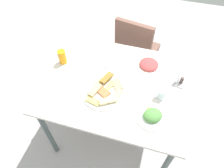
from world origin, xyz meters
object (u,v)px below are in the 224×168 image
Objects in this scene: dining_table at (117,89)px; salad_plate_greens at (149,65)px; salad_plate_rice at (152,116)px; drinking_glass at (161,94)px; dining_chair at (136,49)px; soda_can at (62,57)px; fork at (99,65)px; condiment_caddy at (179,81)px; paper_napkin at (100,64)px; pide_platter at (104,91)px; spoon at (101,62)px.

salad_plate_greens reaches higher than dining_table.
salad_plate_rice is at bearing -77.35° from salad_plate_greens.
drinking_glass is (0.14, -0.30, 0.03)m from salad_plate_greens.
soda_can is (-0.52, -0.67, 0.34)m from dining_chair.
salad_plate_greens is at bearing 27.94° from fork.
dining_chair is 8.42× the size of condiment_caddy.
condiment_caddy is at bearing 11.88° from fork.
salad_plate_rice is 2.15× the size of condiment_caddy.
condiment_caddy is at bearing -2.72° from paper_napkin.
fork is at bearing 116.24° from pide_platter.
dining_table is 0.28m from spoon.
drinking_glass is (0.35, -0.05, 0.13)m from dining_table.
fork reaches higher than paper_napkin.
condiment_caddy reaches higher than salad_plate_greens.
drinking_glass reaches higher than paper_napkin.
paper_napkin is (-0.55, 0.21, -0.04)m from drinking_glass.
condiment_caddy reaches higher than dining_table.
condiment_caddy is at bearing 56.30° from drinking_glass.
soda_can is at bearing -167.39° from salad_plate_greens.
paper_napkin is (-0.20, 0.16, 0.08)m from dining_table.
soda_can is 0.73× the size of spoon.
pide_platter reaches higher than spoon.
dining_table is 6.79× the size of spoon.
dining_table is 0.27m from paper_napkin.
pide_platter is (-0.08, -0.88, 0.29)m from dining_chair.
paper_napkin is at bearing 142.52° from salad_plate_rice.
spoon is (-0.13, 0.30, -0.01)m from pide_platter.
salad_plate_greens is 0.42m from fork.
paper_napkin is at bearing 12.76° from soda_can.
spoon is 1.57× the size of condiment_caddy.
pide_platter is 0.42m from drinking_glass.
condiment_caddy is at bearing 25.21° from pide_platter.
dining_table is 0.17m from pide_platter.
dining_chair is 1.08m from salad_plate_rice.
salad_plate_greens is 2.52× the size of drinking_glass.
soda_can is 0.33m from spoon.
salad_plate_rice reaches higher than dining_table.
fork is at bearing 178.84° from condiment_caddy.
pide_platter is 0.46m from salad_plate_greens.
spoon is at bearing 103.04° from fork.
salad_plate_greens is at bearing -68.93° from dining_chair.
pide_platter is 1.55× the size of salad_plate_rice.
pide_platter and salad_plate_greens have the same top height.
dining_chair is (0.01, 0.76, -0.19)m from dining_table.
soda_can is (-0.50, 0.09, 0.14)m from dining_table.
condiment_caddy reaches higher than salad_plate_rice.
drinking_glass reaches higher than spoon.
dining_table is 5.11× the size of salad_plate_greens.
fork is (-0.51, 0.38, -0.01)m from salad_plate_rice.
condiment_caddy reaches higher than spoon.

